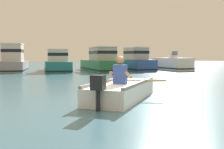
{
  "coord_description": "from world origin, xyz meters",
  "views": [
    {
      "loc": [
        -2.11,
        -6.0,
        1.17
      ],
      "look_at": [
        -0.16,
        2.83,
        0.55
      ],
      "focal_mm": 41.42,
      "sensor_mm": 36.0,
      "label": 1
    }
  ],
  "objects_px": {
    "moored_boat_green": "(101,62)",
    "moored_boat_grey": "(14,61)",
    "moored_boat_teal": "(57,63)",
    "moored_boat_white": "(171,64)",
    "moored_boat_blue": "(134,62)",
    "rowboat_with_person": "(123,90)"
  },
  "relations": [
    {
      "from": "moored_boat_green",
      "to": "moored_boat_grey",
      "type": "bearing_deg",
      "value": 178.23
    },
    {
      "from": "moored_boat_grey",
      "to": "moored_boat_green",
      "type": "relative_size",
      "value": 0.7
    },
    {
      "from": "moored_boat_teal",
      "to": "moored_boat_white",
      "type": "height_order",
      "value": "moored_boat_teal"
    },
    {
      "from": "moored_boat_green",
      "to": "moored_boat_white",
      "type": "xyz_separation_m",
      "value": [
        6.43,
        0.07,
        -0.22
      ]
    },
    {
      "from": "moored_boat_green",
      "to": "moored_boat_blue",
      "type": "relative_size",
      "value": 1.23
    },
    {
      "from": "moored_boat_white",
      "to": "moored_boat_blue",
      "type": "bearing_deg",
      "value": -179.48
    },
    {
      "from": "rowboat_with_person",
      "to": "moored_boat_blue",
      "type": "xyz_separation_m",
      "value": [
        4.93,
        14.73,
        0.5
      ]
    },
    {
      "from": "rowboat_with_person",
      "to": "moored_boat_teal",
      "type": "xyz_separation_m",
      "value": [
        -1.67,
        14.61,
        0.41
      ]
    },
    {
      "from": "moored_boat_blue",
      "to": "moored_boat_teal",
      "type": "bearing_deg",
      "value": -178.94
    },
    {
      "from": "moored_boat_green",
      "to": "moored_boat_blue",
      "type": "bearing_deg",
      "value": 0.72
    },
    {
      "from": "moored_boat_grey",
      "to": "moored_boat_white",
      "type": "xyz_separation_m",
      "value": [
        13.47,
        -0.15,
        -0.29
      ]
    },
    {
      "from": "moored_boat_grey",
      "to": "moored_boat_white",
      "type": "bearing_deg",
      "value": -0.63
    },
    {
      "from": "moored_boat_grey",
      "to": "moored_boat_blue",
      "type": "bearing_deg",
      "value": -1.03
    },
    {
      "from": "rowboat_with_person",
      "to": "moored_boat_white",
      "type": "xyz_separation_m",
      "value": [
        8.41,
        14.76,
        0.27
      ]
    },
    {
      "from": "moored_boat_blue",
      "to": "moored_boat_white",
      "type": "height_order",
      "value": "moored_boat_blue"
    },
    {
      "from": "moored_boat_grey",
      "to": "moored_boat_blue",
      "type": "height_order",
      "value": "moored_boat_grey"
    },
    {
      "from": "rowboat_with_person",
      "to": "moored_boat_white",
      "type": "relative_size",
      "value": 0.67
    },
    {
      "from": "moored_boat_green",
      "to": "moored_boat_teal",
      "type": "bearing_deg",
      "value": -178.67
    },
    {
      "from": "moored_boat_teal",
      "to": "moored_boat_grey",
      "type": "bearing_deg",
      "value": 174.9
    },
    {
      "from": "rowboat_with_person",
      "to": "moored_boat_grey",
      "type": "distance_m",
      "value": 15.76
    },
    {
      "from": "moored_boat_blue",
      "to": "moored_boat_white",
      "type": "bearing_deg",
      "value": 0.52
    },
    {
      "from": "moored_boat_grey",
      "to": "moored_boat_teal",
      "type": "bearing_deg",
      "value": -5.1
    }
  ]
}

